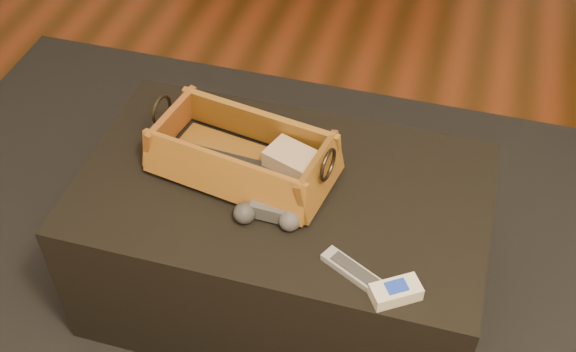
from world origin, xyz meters
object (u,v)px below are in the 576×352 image
(tv_remote, at_px, (232,165))
(wicker_basket, at_px, (243,156))
(ottoman, at_px, (283,242))
(game_controller, at_px, (268,213))
(cream_gadget, at_px, (396,292))
(silver_remote, at_px, (356,273))

(tv_remote, xyz_separation_m, wicker_basket, (0.03, 0.01, 0.02))
(ottoman, xyz_separation_m, game_controller, (-0.00, -0.11, 0.24))
(wicker_basket, distance_m, cream_gadget, 0.50)
(wicker_basket, relative_size, game_controller, 2.97)
(wicker_basket, distance_m, game_controller, 0.18)
(cream_gadget, bearing_deg, ottoman, 142.21)
(tv_remote, bearing_deg, game_controller, -39.75)
(wicker_basket, xyz_separation_m, game_controller, (0.11, -0.14, -0.03))
(ottoman, distance_m, wicker_basket, 0.28)
(ottoman, xyz_separation_m, silver_remote, (0.23, -0.22, 0.22))
(silver_remote, xyz_separation_m, cream_gadget, (0.09, -0.03, 0.01))
(tv_remote, distance_m, silver_remote, 0.43)
(wicker_basket, xyz_separation_m, silver_remote, (0.33, -0.24, -0.04))
(ottoman, height_order, wicker_basket, wicker_basket)
(tv_remote, relative_size, game_controller, 1.46)
(game_controller, distance_m, cream_gadget, 0.35)
(tv_remote, xyz_separation_m, cream_gadget, (0.45, -0.26, -0.01))
(ottoman, distance_m, tv_remote, 0.27)
(ottoman, distance_m, silver_remote, 0.38)
(wicker_basket, height_order, game_controller, wicker_basket)
(wicker_basket, bearing_deg, game_controller, -52.37)
(silver_remote, bearing_deg, tv_remote, 147.94)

